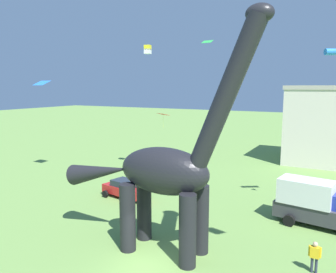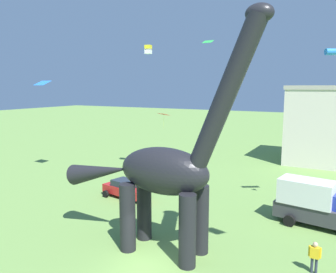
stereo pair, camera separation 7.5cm
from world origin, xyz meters
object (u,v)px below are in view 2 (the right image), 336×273
festival_canopy_tent (154,159)px  kite_trailing (148,49)px  dinosaur_sculpture (163,171)px  kite_far_left (164,114)px  person_near_flyer (315,254)px  kite_high_left (42,83)px  kite_high_right (208,42)px  parked_sedan_left (126,188)px  parked_box_truck (316,203)px

festival_canopy_tent → kite_trailing: size_ratio=3.54×
kite_trailing → dinosaur_sculpture: bearing=-55.4°
dinosaur_sculpture → kite_far_left: (-9.67, 17.25, 1.64)m
person_near_flyer → kite_trailing: size_ratio=1.92×
dinosaur_sculpture → kite_high_left: (-20.21, 9.32, 5.19)m
person_near_flyer → kite_high_right: bearing=107.6°
festival_canopy_tent → kite_high_right: (2.06, 8.77, 12.23)m
person_near_flyer → kite_far_left: (-17.77, 15.56, 5.48)m
dinosaur_sculpture → parked_sedan_left: bearing=134.2°
festival_canopy_tent → kite_high_right: kite_high_right is taller
festival_canopy_tent → person_near_flyer: bearing=-32.5°
dinosaur_sculpture → parked_box_truck: size_ratio=2.31×
dinosaur_sculpture → parked_sedan_left: size_ratio=3.03×
dinosaur_sculpture → festival_canopy_tent: dinosaur_sculpture is taller
kite_high_right → kite_far_left: (-3.95, -3.33, -8.26)m
parked_box_truck → person_near_flyer: parked_box_truck is taller
kite_trailing → parked_box_truck: bearing=-18.7°
parked_sedan_left → festival_canopy_tent: size_ratio=1.41×
dinosaur_sculpture → parked_sedan_left: dinosaur_sculpture is taller
parked_box_truck → dinosaur_sculpture: bearing=-123.5°
festival_canopy_tent → kite_high_left: kite_high_left is taller
kite_high_right → kite_trailing: bearing=-122.8°
person_near_flyer → parked_box_truck: bearing=76.1°
parked_box_truck → kite_far_left: 19.98m
parked_box_truck → person_near_flyer: bearing=-76.7°
dinosaur_sculpture → kite_high_left: bearing=151.5°
parked_box_truck → kite_high_left: (-27.76, 0.96, 8.42)m
dinosaur_sculpture → kite_far_left: dinosaur_sculpture is taller
person_near_flyer → kite_high_right: kite_high_right is taller
dinosaur_sculpture → person_near_flyer: size_ratio=7.91×
festival_canopy_tent → kite_trailing: 11.41m
dinosaur_sculpture → parked_box_truck: 11.72m
parked_box_truck → person_near_flyer: (0.55, -6.66, -0.61)m
parked_box_truck → kite_high_right: kite_high_right is taller
person_near_flyer → kite_high_left: size_ratio=0.97×
festival_canopy_tent → kite_far_left: kite_far_left is taller
kite_trailing → kite_far_left: size_ratio=0.53×
kite_trailing → kite_high_right: kite_high_right is taller
kite_high_left → dinosaur_sculpture: bearing=-24.8°
dinosaur_sculpture → person_near_flyer: (8.10, 1.70, -3.85)m
festival_canopy_tent → kite_far_left: (-1.89, 5.44, 3.97)m
kite_far_left → dinosaur_sculpture: bearing=-60.7°
parked_box_truck → kite_far_left: (-17.22, 8.90, 4.87)m
parked_box_truck → festival_canopy_tent: parked_box_truck is taller
dinosaur_sculpture → kite_trailing: 19.32m
dinosaur_sculpture → parked_box_truck: bearing=44.2°
parked_box_truck → festival_canopy_tent: 15.74m
dinosaur_sculpture → kite_high_left: size_ratio=7.67×
festival_canopy_tent → kite_trailing: kite_trailing is taller
dinosaur_sculpture → kite_high_left: 22.85m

